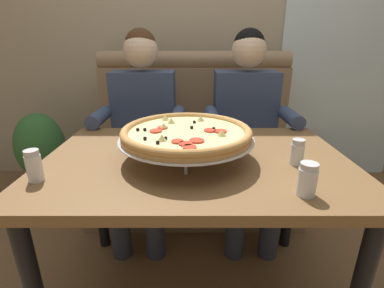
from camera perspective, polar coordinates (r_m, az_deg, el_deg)
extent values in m
cube|color=tan|center=(2.55, 0.49, 24.81)|extent=(6.00, 0.12, 2.80)
cube|color=white|center=(2.79, 30.21, 21.91)|extent=(1.10, 0.02, 2.80)
cube|color=#937556|center=(2.07, 0.53, -7.51)|extent=(1.47, 0.60, 0.46)
cube|color=#937556|center=(2.28, 0.49, 7.30)|extent=(1.47, 0.18, 0.65)
cylinder|color=#937556|center=(2.23, 0.52, 16.73)|extent=(1.47, 0.14, 0.14)
cube|color=brown|center=(1.18, 0.89, -3.59)|extent=(1.26, 0.84, 0.04)
cylinder|color=black|center=(1.75, -18.42, -9.90)|extent=(0.06, 0.06, 0.70)
cylinder|color=black|center=(1.76, 19.60, -9.85)|extent=(0.06, 0.06, 0.70)
cube|color=#2D3342|center=(1.75, -10.28, -2.32)|extent=(0.34, 0.40, 0.15)
cylinder|color=#2D3342|center=(1.70, -14.54, -15.12)|extent=(0.11, 0.11, 0.46)
cylinder|color=#2D3342|center=(1.66, -7.60, -15.47)|extent=(0.11, 0.11, 0.46)
cube|color=#38476B|center=(1.89, -9.53, 6.00)|extent=(0.40, 0.22, 0.56)
cylinder|color=#38476B|center=(1.73, -18.34, 5.26)|extent=(0.08, 0.28, 0.08)
cylinder|color=#38476B|center=(1.64, -2.86, 5.53)|extent=(0.08, 0.28, 0.08)
sphere|color=beige|center=(1.82, -10.40, 18.32)|extent=(0.21, 0.21, 0.21)
sphere|color=#472D19|center=(1.82, -10.42, 19.43)|extent=(0.19, 0.19, 0.19)
cube|color=#2D3342|center=(1.75, 11.49, -2.32)|extent=(0.34, 0.40, 0.15)
cylinder|color=#2D3342|center=(1.67, 8.91, -15.43)|extent=(0.11, 0.11, 0.46)
cylinder|color=#2D3342|center=(1.71, 15.79, -15.06)|extent=(0.11, 0.11, 0.46)
cube|color=#38476B|center=(1.90, 10.68, 5.97)|extent=(0.40, 0.22, 0.56)
cylinder|color=#38476B|center=(1.64, 4.17, 5.52)|extent=(0.08, 0.28, 0.08)
cylinder|color=#38476B|center=(1.74, 19.53, 5.21)|extent=(0.08, 0.28, 0.08)
sphere|color=beige|center=(1.82, 11.65, 18.25)|extent=(0.21, 0.21, 0.21)
sphere|color=black|center=(1.83, 11.67, 19.36)|extent=(0.19, 0.19, 0.19)
cylinder|color=silver|center=(1.01, -1.22, -3.90)|extent=(0.01, 0.01, 0.09)
cylinder|color=silver|center=(1.21, -6.84, 0.25)|extent=(0.01, 0.01, 0.09)
cylinder|color=silver|center=(1.21, 4.85, 0.24)|extent=(0.01, 0.01, 0.09)
torus|color=silver|center=(1.12, -1.08, 0.83)|extent=(0.30, 0.30, 0.01)
cylinder|color=silver|center=(1.12, -1.09, 1.21)|extent=(0.54, 0.54, 0.00)
cylinder|color=tan|center=(1.12, -1.09, 1.74)|extent=(0.52, 0.52, 0.02)
torus|color=tan|center=(1.11, -1.10, 2.67)|extent=(0.52, 0.52, 0.03)
cylinder|color=beige|center=(1.11, -1.09, 2.43)|extent=(0.46, 0.46, 0.01)
cylinder|color=red|center=(1.11, -7.38, 2.67)|extent=(0.05, 0.05, 0.01)
cylinder|color=red|center=(0.99, 1.20, 0.70)|extent=(0.05, 0.05, 0.01)
cylinder|color=red|center=(0.93, -0.44, -0.64)|extent=(0.05, 0.05, 0.01)
cylinder|color=red|center=(0.96, -1.22, 0.03)|extent=(0.05, 0.05, 0.01)
cylinder|color=red|center=(0.99, -2.92, 0.54)|extent=(0.04, 0.04, 0.01)
cylinder|color=red|center=(1.15, -6.00, 3.34)|extent=(0.04, 0.04, 0.01)
cylinder|color=red|center=(1.11, 5.93, 2.61)|extent=(0.05, 0.05, 0.01)
cylinder|color=red|center=(1.11, 3.76, 2.80)|extent=(0.05, 0.05, 0.01)
sphere|color=black|center=(1.13, -9.55, 2.96)|extent=(0.01, 0.01, 0.01)
sphere|color=black|center=(1.14, 0.00, 3.42)|extent=(0.01, 0.01, 0.01)
sphere|color=black|center=(1.02, -9.53, 1.15)|extent=(0.01, 0.01, 0.01)
sphere|color=black|center=(1.13, -10.97, 2.94)|extent=(0.01, 0.01, 0.01)
sphere|color=black|center=(1.02, -5.37, 1.21)|extent=(0.01, 0.01, 0.01)
sphere|color=black|center=(1.13, 4.55, 3.17)|extent=(0.01, 0.01, 0.01)
sphere|color=black|center=(1.22, 0.56, 4.54)|extent=(0.01, 0.01, 0.01)
sphere|color=black|center=(0.98, -6.98, 0.34)|extent=(0.01, 0.01, 0.01)
cone|color=#CCC675|center=(1.22, -4.23, 4.79)|extent=(0.04, 0.04, 0.02)
cone|color=#CCC675|center=(1.06, 6.18, 2.26)|extent=(0.04, 0.04, 0.02)
cone|color=#CCC675|center=(1.26, 1.85, 5.27)|extent=(0.04, 0.04, 0.02)
cone|color=#CCC675|center=(1.15, -5.74, 3.72)|extent=(0.04, 0.04, 0.02)
cone|color=#CCC675|center=(1.27, -5.43, 5.41)|extent=(0.04, 0.04, 0.02)
cone|color=#CCC675|center=(1.00, -6.14, 1.29)|extent=(0.04, 0.04, 0.02)
cylinder|color=white|center=(0.94, 22.51, -7.24)|extent=(0.06, 0.06, 0.09)
cylinder|color=silver|center=(0.95, 22.39, -8.10)|extent=(0.05, 0.05, 0.06)
cylinder|color=silver|center=(0.92, 22.96, -4.23)|extent=(0.05, 0.05, 0.02)
cylinder|color=white|center=(1.16, 20.74, -1.99)|extent=(0.05, 0.05, 0.08)
cylinder|color=#A82D19|center=(1.17, 20.64, -2.78)|extent=(0.04, 0.04, 0.05)
cylinder|color=silver|center=(1.15, 21.05, 0.39)|extent=(0.05, 0.05, 0.02)
cylinder|color=white|center=(1.10, -29.48, -4.33)|extent=(0.05, 0.05, 0.09)
cylinder|color=#4C6633|center=(1.11, -29.34, -5.05)|extent=(0.04, 0.04, 0.06)
cylinder|color=silver|center=(1.08, -29.99, -1.58)|extent=(0.05, 0.05, 0.02)
cylinder|color=black|center=(3.54, 23.60, 2.48)|extent=(0.02, 0.02, 0.44)
cylinder|color=black|center=(3.75, 21.55, 3.69)|extent=(0.02, 0.02, 0.44)
cylinder|color=black|center=(3.41, 19.90, 2.34)|extent=(0.02, 0.02, 0.44)
cylinder|color=black|center=(3.63, 17.99, 3.59)|extent=(0.02, 0.02, 0.44)
cylinder|color=black|center=(3.53, 21.22, 6.58)|extent=(0.40, 0.40, 0.02)
cube|color=black|center=(3.41, 19.28, 9.88)|extent=(0.07, 0.32, 0.42)
cylinder|color=brown|center=(2.55, -27.29, -7.37)|extent=(0.24, 0.24, 0.22)
ellipsoid|color=#336B33|center=(2.43, -28.52, -0.42)|extent=(0.36, 0.36, 0.52)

